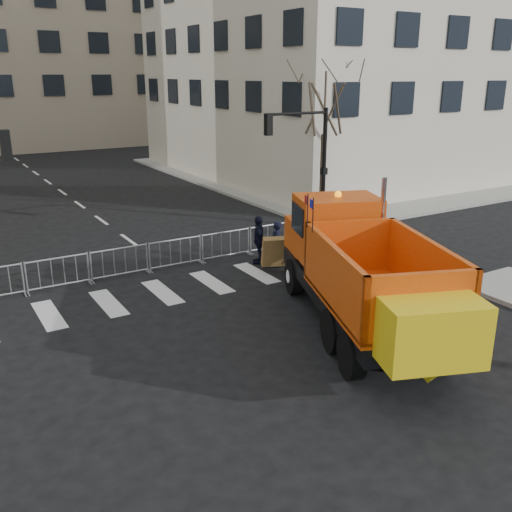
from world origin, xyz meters
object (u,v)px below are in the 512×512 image
cop_a (276,244)px  cop_c (259,240)px  plow_truck (362,269)px  cop_b (302,240)px  newspaper_box (327,222)px

cop_a → cop_c: 0.71m
plow_truck → cop_c: 6.52m
plow_truck → cop_b: plow_truck is taller
cop_a → cop_c: bearing=-88.9°
plow_truck → cop_c: (0.65, 6.43, -0.86)m
cop_b → plow_truck: bearing=62.9°
plow_truck → cop_a: plow_truck is taller
cop_b → newspaper_box: cop_b is taller
plow_truck → cop_b: bearing=0.0°
plow_truck → cop_a: size_ratio=6.25×
cop_a → cop_b: size_ratio=1.02×
cop_b → cop_a: bearing=-11.3°
plow_truck → newspaper_box: 9.40m
cop_c → newspaper_box: 4.60m
plow_truck → cop_b: 6.21m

